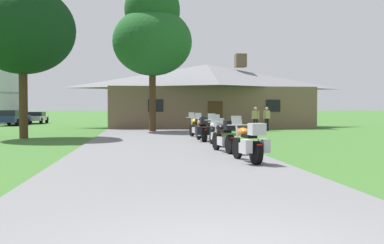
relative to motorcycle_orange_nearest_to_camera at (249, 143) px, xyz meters
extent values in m
plane|color=#386628|center=(-2.23, 12.16, -0.61)|extent=(500.00, 500.00, 0.00)
cube|color=slate|center=(-2.23, 10.16, -0.58)|extent=(6.40, 80.00, 0.06)
cylinder|color=black|center=(-0.14, 0.95, -0.23)|extent=(0.20, 0.65, 0.64)
cylinder|color=black|center=(0.07, -0.47, -0.23)|extent=(0.24, 0.66, 0.64)
cube|color=silver|center=(-0.03, 0.22, -0.17)|extent=(0.34, 0.59, 0.30)
ellipsoid|color=orange|center=(-0.07, 0.48, 0.28)|extent=(0.37, 0.56, 0.26)
cube|color=black|center=(0.00, 0.02, 0.19)|extent=(0.35, 0.56, 0.10)
cylinder|color=silver|center=(-0.13, 0.91, 0.47)|extent=(0.66, 0.13, 0.03)
cylinder|color=silver|center=(-0.14, 0.95, 0.13)|extent=(0.09, 0.24, 0.73)
cube|color=#B2BCC6|center=(-0.15, 1.01, 0.61)|extent=(0.33, 0.15, 0.27)
sphere|color=silver|center=(-0.13, 0.91, 0.33)|extent=(0.11, 0.11, 0.11)
cube|color=#B7B7BC|center=(0.08, -0.52, 0.41)|extent=(0.45, 0.41, 0.32)
cube|color=red|center=(0.10, -0.69, 0.00)|extent=(0.14, 0.05, 0.06)
cylinder|color=silver|center=(0.16, -0.14, -0.33)|extent=(0.15, 0.55, 0.07)
cube|color=#B7B7BC|center=(-0.20, -0.46, -0.05)|extent=(0.26, 0.42, 0.36)
cube|color=#B7B7BC|center=(0.32, -0.39, -0.05)|extent=(0.26, 0.42, 0.36)
cylinder|color=black|center=(-0.31, 3.78, -0.23)|extent=(0.21, 0.65, 0.64)
cylinder|color=black|center=(-0.08, 2.36, -0.23)|extent=(0.25, 0.66, 0.64)
cube|color=silver|center=(-0.19, 3.05, -0.17)|extent=(0.35, 0.59, 0.30)
ellipsoid|color=black|center=(-0.23, 3.31, 0.28)|extent=(0.38, 0.56, 0.26)
cube|color=black|center=(-0.16, 2.85, 0.19)|extent=(0.36, 0.56, 0.10)
cylinder|color=silver|center=(-0.30, 3.74, 0.47)|extent=(0.66, 0.14, 0.03)
cylinder|color=silver|center=(-0.31, 3.78, 0.13)|extent=(0.10, 0.24, 0.73)
cube|color=#B2BCC6|center=(-0.32, 3.84, 0.61)|extent=(0.33, 0.16, 0.27)
sphere|color=silver|center=(-0.30, 3.74, 0.33)|extent=(0.11, 0.11, 0.11)
cube|color=black|center=(-0.07, 2.31, 0.41)|extent=(0.45, 0.42, 0.32)
cube|color=red|center=(-0.04, 2.14, 0.00)|extent=(0.14, 0.05, 0.06)
cylinder|color=silver|center=(0.01, 2.70, -0.33)|extent=(0.16, 0.55, 0.07)
cylinder|color=black|center=(-0.02, 6.58, -0.23)|extent=(0.12, 0.64, 0.64)
cylinder|color=black|center=(0.00, 5.14, -0.23)|extent=(0.16, 0.64, 0.64)
cube|color=silver|center=(-0.01, 5.84, -0.17)|extent=(0.27, 0.56, 0.30)
ellipsoid|color=silver|center=(-0.01, 6.10, 0.28)|extent=(0.31, 0.52, 0.26)
cube|color=black|center=(-0.01, 5.64, 0.19)|extent=(0.29, 0.52, 0.10)
cylinder|color=silver|center=(-0.02, 6.54, 0.47)|extent=(0.66, 0.04, 0.03)
cylinder|color=silver|center=(-0.02, 6.58, 0.13)|extent=(0.06, 0.24, 0.73)
cube|color=#B2BCC6|center=(-0.02, 6.64, 0.61)|extent=(0.32, 0.11, 0.27)
sphere|color=silver|center=(-0.02, 6.54, 0.33)|extent=(0.11, 0.11, 0.11)
cube|color=#B7B7BC|center=(0.00, 5.09, 0.41)|extent=(0.41, 0.37, 0.32)
cube|color=red|center=(0.01, 4.92, 0.00)|extent=(0.14, 0.03, 0.06)
cylinder|color=silver|center=(0.14, 5.46, -0.33)|extent=(0.08, 0.55, 0.07)
cylinder|color=black|center=(-0.26, 9.24, -0.23)|extent=(0.15, 0.65, 0.64)
cylinder|color=black|center=(-0.17, 7.80, -0.23)|extent=(0.19, 0.65, 0.64)
cube|color=silver|center=(-0.21, 8.50, -0.17)|extent=(0.29, 0.57, 0.30)
ellipsoid|color=orange|center=(-0.23, 8.76, 0.28)|extent=(0.33, 0.54, 0.26)
cube|color=black|center=(-0.20, 8.30, 0.19)|extent=(0.31, 0.54, 0.10)
cylinder|color=silver|center=(-0.25, 9.20, 0.47)|extent=(0.66, 0.07, 0.03)
cylinder|color=silver|center=(-0.26, 9.24, 0.13)|extent=(0.07, 0.24, 0.73)
cube|color=#B2BCC6|center=(-0.26, 9.30, 0.61)|extent=(0.33, 0.13, 0.27)
sphere|color=silver|center=(-0.25, 9.20, 0.33)|extent=(0.11, 0.11, 0.11)
cube|color=black|center=(-0.17, 7.75, 0.41)|extent=(0.42, 0.38, 0.32)
cube|color=red|center=(-0.16, 7.58, 0.00)|extent=(0.14, 0.04, 0.06)
cylinder|color=silver|center=(-0.05, 8.13, -0.33)|extent=(0.10, 0.55, 0.07)
cube|color=black|center=(-0.43, 7.83, -0.05)|extent=(0.22, 0.41, 0.36)
cube|color=black|center=(0.09, 7.86, -0.05)|extent=(0.22, 0.41, 0.36)
cylinder|color=black|center=(-0.30, 11.67, -0.23)|extent=(0.21, 0.65, 0.64)
cylinder|color=black|center=(-0.07, 10.24, -0.23)|extent=(0.25, 0.66, 0.64)
cube|color=silver|center=(-0.18, 10.94, -0.17)|extent=(0.34, 0.59, 0.30)
ellipsoid|color=gold|center=(-0.22, 11.19, 0.28)|extent=(0.38, 0.56, 0.26)
cube|color=black|center=(-0.15, 10.74, 0.19)|extent=(0.36, 0.56, 0.10)
cylinder|color=silver|center=(-0.29, 11.63, 0.47)|extent=(0.66, 0.14, 0.03)
cylinder|color=silver|center=(-0.30, 11.67, 0.13)|extent=(0.10, 0.24, 0.73)
cube|color=#B2BCC6|center=(-0.31, 11.73, 0.61)|extent=(0.33, 0.16, 0.27)
sphere|color=silver|center=(-0.29, 11.63, 0.33)|extent=(0.11, 0.11, 0.11)
cube|color=black|center=(-0.06, 10.20, 0.41)|extent=(0.45, 0.42, 0.32)
cube|color=red|center=(-0.04, 10.03, 0.00)|extent=(0.14, 0.05, 0.06)
cylinder|color=silver|center=(0.02, 10.58, -0.33)|extent=(0.16, 0.55, 0.07)
cube|color=brown|center=(2.47, 24.77, 1.00)|extent=(15.77, 8.30, 3.22)
pyramid|color=slate|center=(2.47, 24.77, 3.61)|extent=(16.72, 8.79, 2.01)
cube|color=brown|center=(5.31, 24.77, 4.97)|extent=(0.90, 0.90, 1.10)
cube|color=#472D19|center=(2.47, 20.59, 0.44)|extent=(1.10, 0.08, 2.10)
cube|color=black|center=(-1.95, 20.59, 1.16)|extent=(1.10, 0.06, 0.90)
cube|color=black|center=(6.88, 20.59, 1.16)|extent=(1.10, 0.06, 0.90)
cylinder|color=black|center=(5.72, 17.97, -0.18)|extent=(0.14, 0.14, 0.86)
cylinder|color=black|center=(5.56, 17.90, -0.18)|extent=(0.14, 0.14, 0.86)
cube|color=tan|center=(5.64, 17.93, 0.53)|extent=(0.41, 0.33, 0.56)
cylinder|color=tan|center=(5.85, 18.02, 0.51)|extent=(0.09, 0.09, 0.58)
cylinder|color=tan|center=(5.42, 17.85, 0.51)|extent=(0.09, 0.09, 0.58)
sphere|color=tan|center=(5.64, 17.93, 0.95)|extent=(0.21, 0.21, 0.21)
cylinder|color=black|center=(4.68, 17.00, -0.18)|extent=(0.14, 0.14, 0.86)
cylinder|color=black|center=(4.55, 17.12, -0.18)|extent=(0.14, 0.14, 0.86)
cube|color=tan|center=(4.61, 17.06, 0.53)|extent=(0.41, 0.41, 0.56)
cylinder|color=tan|center=(4.78, 16.91, 0.51)|extent=(0.09, 0.09, 0.58)
cylinder|color=tan|center=(4.44, 17.22, 0.51)|extent=(0.09, 0.09, 0.58)
sphere|color=tan|center=(4.61, 17.06, 0.95)|extent=(0.21, 0.21, 0.21)
cylinder|color=#422D19|center=(-2.26, 17.37, 1.64)|extent=(0.44, 0.44, 4.50)
ellipsoid|color=#1E5623|center=(-2.26, 17.37, 5.32)|extent=(5.20, 5.20, 4.42)
ellipsoid|color=#1B4E20|center=(-2.26, 17.37, 7.40)|extent=(3.64, 3.64, 3.90)
cylinder|color=#422D19|center=(-9.14, 12.01, 1.48)|extent=(0.44, 0.44, 4.18)
ellipsoid|color=#0F3314|center=(-9.14, 12.01, 5.06)|extent=(5.43, 5.43, 4.62)
cylinder|color=#B2B7BC|center=(-16.77, 35.71, 2.51)|extent=(3.61, 3.61, 6.23)
cone|color=#999EA3|center=(-16.77, 35.71, 6.08)|extent=(3.68, 3.68, 0.90)
cylinder|color=gray|center=(-16.77, 35.71, 2.51)|extent=(3.72, 3.72, 0.15)
cube|color=navy|center=(-14.70, 30.35, 0.01)|extent=(2.10, 4.70, 0.60)
cube|color=black|center=(-14.71, 30.15, 0.55)|extent=(1.80, 3.31, 0.48)
cylinder|color=black|center=(-15.46, 31.82, -0.29)|extent=(0.26, 0.65, 0.64)
cylinder|color=black|center=(-13.77, 31.72, -0.29)|extent=(0.26, 0.65, 0.64)
cylinder|color=black|center=(-13.93, 28.87, -0.29)|extent=(0.26, 0.65, 0.64)
cube|color=#ADAFB7|center=(-13.84, 35.46, -0.06)|extent=(1.89, 4.22, 0.46)
cube|color=black|center=(-13.84, 35.56, 0.38)|extent=(1.64, 1.91, 0.42)
cylinder|color=black|center=(-14.67, 36.77, -0.29)|extent=(0.23, 0.64, 0.64)
cylinder|color=black|center=(-12.98, 36.75, -0.29)|extent=(0.23, 0.64, 0.64)
cylinder|color=black|center=(-14.71, 34.17, -0.29)|extent=(0.23, 0.64, 0.64)
cylinder|color=black|center=(-13.01, 34.15, -0.29)|extent=(0.23, 0.64, 0.64)
camera|label=1|loc=(-3.03, -12.29, 0.98)|focal=41.95mm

